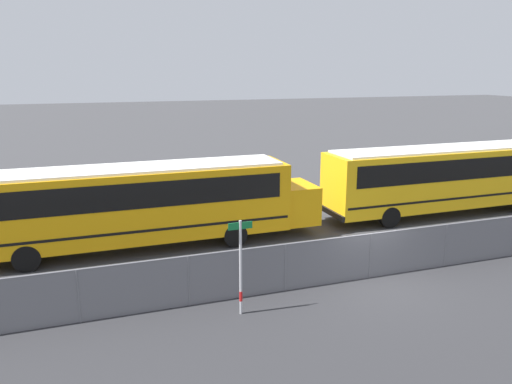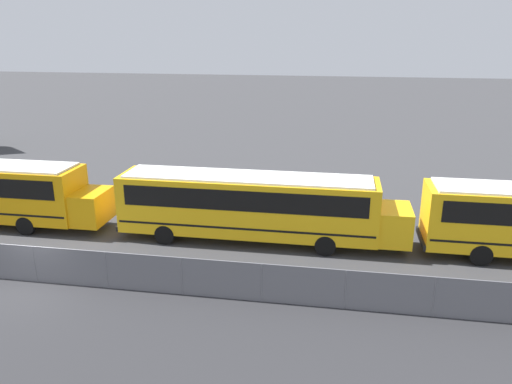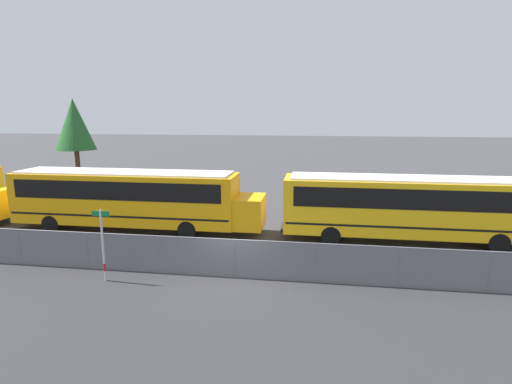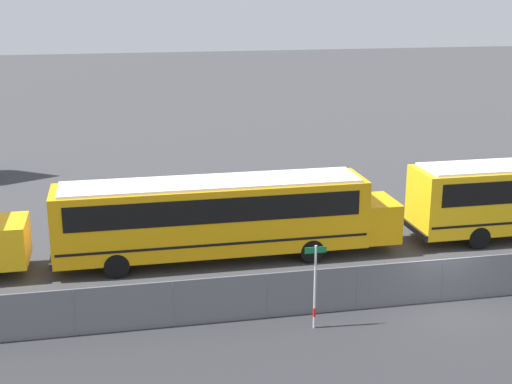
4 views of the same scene
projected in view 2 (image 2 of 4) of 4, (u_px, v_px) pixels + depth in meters
ground_plane at (37, 282)px, 20.31m from camera, size 200.00×200.00×0.00m
fence at (35, 264)px, 20.05m from camera, size 98.77×0.07×1.58m
school_bus_3 at (253, 203)px, 23.72m from camera, size 13.84×2.49×3.27m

